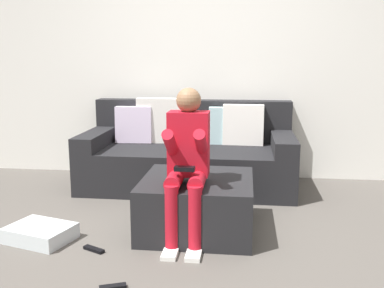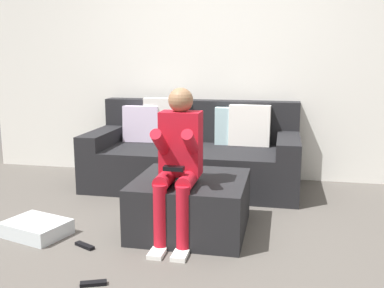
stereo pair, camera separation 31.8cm
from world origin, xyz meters
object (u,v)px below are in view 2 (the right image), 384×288
(ottoman, at_px, (191,205))
(remote_near_ottoman, at_px, (93,283))
(person_seated, at_px, (178,157))
(couch_sectional, at_px, (194,155))
(remote_by_storage_bin, at_px, (85,246))
(storage_bin, at_px, (36,228))

(ottoman, relative_size, remote_near_ottoman, 5.38)
(person_seated, distance_m, remote_near_ottoman, 1.02)
(couch_sectional, xyz_separation_m, remote_near_ottoman, (-0.16, -2.16, -0.30))
(couch_sectional, distance_m, remote_by_storage_bin, 1.76)
(couch_sectional, relative_size, ottoman, 2.54)
(person_seated, height_order, remote_by_storage_bin, person_seated)
(remote_near_ottoman, height_order, remote_by_storage_bin, same)
(person_seated, height_order, storage_bin, person_seated)
(couch_sectional, bearing_deg, remote_near_ottoman, -94.24)
(remote_by_storage_bin, bearing_deg, remote_near_ottoman, -33.56)
(couch_sectional, height_order, person_seated, person_seated)
(couch_sectional, bearing_deg, remote_by_storage_bin, -104.70)
(remote_by_storage_bin, bearing_deg, storage_bin, -169.76)
(storage_bin, bearing_deg, couch_sectional, 60.30)
(couch_sectional, relative_size, person_seated, 1.91)
(person_seated, xyz_separation_m, remote_by_storage_bin, (-0.61, -0.27, -0.60))
(remote_near_ottoman, bearing_deg, person_seated, 44.66)
(person_seated, relative_size, remote_by_storage_bin, 6.56)
(couch_sectional, relative_size, storage_bin, 4.72)
(storage_bin, relative_size, remote_by_storage_bin, 2.66)
(couch_sectional, height_order, remote_by_storage_bin, couch_sectional)
(storage_bin, relative_size, remote_near_ottoman, 2.89)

